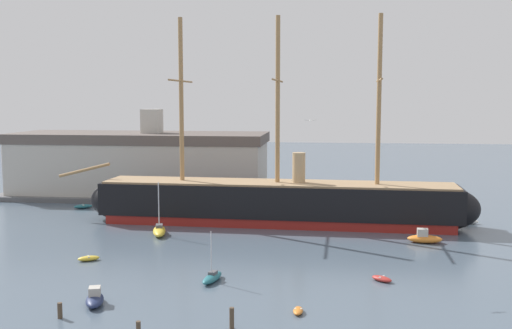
{
  "coord_description": "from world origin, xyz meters",
  "views": [
    {
      "loc": [
        9.42,
        -34.54,
        17.38
      ],
      "look_at": [
        1.27,
        30.97,
        10.01
      ],
      "focal_mm": 41.85,
      "sensor_mm": 36.0,
      "label": 1
    }
  ],
  "objects_px": {
    "sailboat_alongside_bow": "(159,231)",
    "dinghy_far_left": "(83,206)",
    "dinghy_distant_centre": "(277,200)",
    "dinghy_foreground_right": "(298,311)",
    "motorboat_foreground_left": "(95,299)",
    "seagull_in_flight": "(310,120)",
    "sailboat_near_centre": "(212,277)",
    "mooring_piling_right_pair": "(232,318)",
    "dockside_warehouse_left": "(140,165)",
    "dinghy_far_right": "(468,221)",
    "mooring_piling_nearest": "(60,311)",
    "tall_ship": "(277,202)",
    "motorboat_alongside_stern": "(424,238)",
    "dinghy_mid_left": "(89,258)",
    "dinghy_mid_right": "(382,279)"
  },
  "relations": [
    {
      "from": "sailboat_alongside_bow",
      "to": "dinghy_far_left",
      "type": "distance_m",
      "value": 23.72
    },
    {
      "from": "sailboat_alongside_bow",
      "to": "dinghy_distant_centre",
      "type": "xyz_separation_m",
      "value": [
        12.76,
        26.24,
        -0.35
      ]
    },
    {
      "from": "dinghy_foreground_right",
      "to": "sailboat_alongside_bow",
      "type": "relative_size",
      "value": 0.27
    },
    {
      "from": "motorboat_foreground_left",
      "to": "seagull_in_flight",
      "type": "xyz_separation_m",
      "value": [
        17.6,
        11.53,
        14.7
      ]
    },
    {
      "from": "sailboat_near_centre",
      "to": "mooring_piling_right_pair",
      "type": "height_order",
      "value": "sailboat_near_centre"
    },
    {
      "from": "sailboat_near_centre",
      "to": "dockside_warehouse_left",
      "type": "relative_size",
      "value": 0.1
    },
    {
      "from": "dinghy_foreground_right",
      "to": "sailboat_alongside_bow",
      "type": "distance_m",
      "value": 31.97
    },
    {
      "from": "motorboat_foreground_left",
      "to": "dinghy_foreground_right",
      "type": "relative_size",
      "value": 2.09
    },
    {
      "from": "dinghy_far_right",
      "to": "dinghy_distant_centre",
      "type": "bearing_deg",
      "value": 152.62
    },
    {
      "from": "seagull_in_flight",
      "to": "mooring_piling_nearest",
      "type": "bearing_deg",
      "value": -142.2
    },
    {
      "from": "dinghy_far_left",
      "to": "mooring_piling_nearest",
      "type": "height_order",
      "value": "mooring_piling_nearest"
    },
    {
      "from": "tall_ship",
      "to": "dinghy_far_right",
      "type": "distance_m",
      "value": 26.58
    },
    {
      "from": "motorboat_foreground_left",
      "to": "motorboat_alongside_stern",
      "type": "distance_m",
      "value": 40.27
    },
    {
      "from": "dinghy_mid_left",
      "to": "mooring_piling_nearest",
      "type": "relative_size",
      "value": 1.97
    },
    {
      "from": "tall_ship",
      "to": "dinghy_far_left",
      "type": "distance_m",
      "value": 32.57
    },
    {
      "from": "tall_ship",
      "to": "sailboat_near_centre",
      "type": "xyz_separation_m",
      "value": [
        -3.83,
        -26.82,
        -2.68
      ]
    },
    {
      "from": "dinghy_far_right",
      "to": "seagull_in_flight",
      "type": "relative_size",
      "value": 2.43
    },
    {
      "from": "dockside_warehouse_left",
      "to": "motorboat_foreground_left",
      "type": "bearing_deg",
      "value": -75.92
    },
    {
      "from": "motorboat_alongside_stern",
      "to": "sailboat_alongside_bow",
      "type": "bearing_deg",
      "value": 179.86
    },
    {
      "from": "tall_ship",
      "to": "dinghy_foreground_right",
      "type": "relative_size",
      "value": 32.39
    },
    {
      "from": "motorboat_alongside_stern",
      "to": "seagull_in_flight",
      "type": "xyz_separation_m",
      "value": [
        -13.41,
        -14.16,
        14.61
      ]
    },
    {
      "from": "sailboat_near_centre",
      "to": "dinghy_far_left",
      "type": "relative_size",
      "value": 1.62
    },
    {
      "from": "dinghy_mid_left",
      "to": "dinghy_distant_centre",
      "type": "height_order",
      "value": "dinghy_mid_left"
    },
    {
      "from": "tall_ship",
      "to": "mooring_piling_nearest",
      "type": "relative_size",
      "value": 46.96
    },
    {
      "from": "dinghy_mid_left",
      "to": "dockside_warehouse_left",
      "type": "bearing_deg",
      "value": 100.5
    },
    {
      "from": "mooring_piling_nearest",
      "to": "motorboat_foreground_left",
      "type": "bearing_deg",
      "value": 65.2
    },
    {
      "from": "mooring_piling_nearest",
      "to": "dockside_warehouse_left",
      "type": "distance_m",
      "value": 59.47
    },
    {
      "from": "dinghy_foreground_right",
      "to": "tall_ship",
      "type": "bearing_deg",
      "value": 97.87
    },
    {
      "from": "tall_ship",
      "to": "sailboat_alongside_bow",
      "type": "height_order",
      "value": "tall_ship"
    },
    {
      "from": "motorboat_foreground_left",
      "to": "dinghy_distant_centre",
      "type": "distance_m",
      "value": 53.13
    },
    {
      "from": "sailboat_near_centre",
      "to": "seagull_in_flight",
      "type": "relative_size",
      "value": 4.01
    },
    {
      "from": "dinghy_mid_left",
      "to": "dockside_warehouse_left",
      "type": "height_order",
      "value": "dockside_warehouse_left"
    },
    {
      "from": "sailboat_alongside_bow",
      "to": "mooring_piling_nearest",
      "type": "relative_size",
      "value": 5.43
    },
    {
      "from": "dinghy_far_right",
      "to": "mooring_piling_nearest",
      "type": "distance_m",
      "value": 57.35
    },
    {
      "from": "dinghy_distant_centre",
      "to": "seagull_in_flight",
      "type": "xyz_separation_m",
      "value": [
        6.75,
        -40.48,
        15.0
      ]
    },
    {
      "from": "dinghy_mid_left",
      "to": "mooring_piling_right_pair",
      "type": "xyz_separation_m",
      "value": [
        18.35,
        -16.79,
        0.55
      ]
    },
    {
      "from": "sailboat_alongside_bow",
      "to": "mooring_piling_nearest",
      "type": "bearing_deg",
      "value": -89.24
    },
    {
      "from": "motorboat_alongside_stern",
      "to": "seagull_in_flight",
      "type": "height_order",
      "value": "seagull_in_flight"
    },
    {
      "from": "dinghy_far_left",
      "to": "dockside_warehouse_left",
      "type": "xyz_separation_m",
      "value": [
        5.36,
        12.55,
        5.27
      ]
    },
    {
      "from": "dinghy_distant_centre",
      "to": "dockside_warehouse_left",
      "type": "xyz_separation_m",
      "value": [
        -24.56,
        2.68,
        5.38
      ]
    },
    {
      "from": "sailboat_alongside_bow",
      "to": "dockside_warehouse_left",
      "type": "height_order",
      "value": "dockside_warehouse_left"
    },
    {
      "from": "motorboat_foreground_left",
      "to": "sailboat_alongside_bow",
      "type": "xyz_separation_m",
      "value": [
        -1.91,
        25.77,
        0.05
      ]
    },
    {
      "from": "mooring_piling_nearest",
      "to": "seagull_in_flight",
      "type": "distance_m",
      "value": 28.26
    },
    {
      "from": "motorboat_alongside_stern",
      "to": "dinghy_distant_centre",
      "type": "relative_size",
      "value": 2.07
    },
    {
      "from": "tall_ship",
      "to": "dinghy_mid_right",
      "type": "relative_size",
      "value": 26.14
    },
    {
      "from": "tall_ship",
      "to": "mooring_piling_nearest",
      "type": "distance_m",
      "value": 40.24
    },
    {
      "from": "dinghy_mid_right",
      "to": "dinghy_far_left",
      "type": "relative_size",
      "value": 0.74
    },
    {
      "from": "sailboat_near_centre",
      "to": "sailboat_alongside_bow",
      "type": "relative_size",
      "value": 0.72
    },
    {
      "from": "tall_ship",
      "to": "dinghy_mid_right",
      "type": "distance_m",
      "value": 27.76
    },
    {
      "from": "tall_ship",
      "to": "dinghy_far_left",
      "type": "relative_size",
      "value": 19.4
    }
  ]
}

